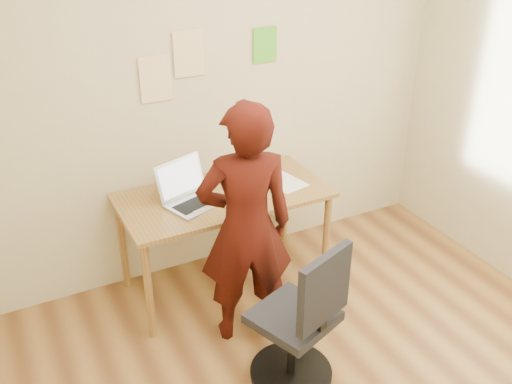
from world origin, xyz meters
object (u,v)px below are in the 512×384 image
desk (224,205)px  phone (258,202)px  office_chair (301,326)px  laptop (191,194)px  person (246,227)px

desk → phone: bearing=-54.3°
phone → office_chair: 0.91m
desk → laptop: laptop is taller
office_chair → person: size_ratio=0.60×
laptop → phone: size_ratio=3.46×
desk → person: 0.55m
desk → office_chair: office_chair is taller
laptop → phone: (0.38, -0.20, -0.05)m
laptop → office_chair: (0.23, -1.03, -0.39)m
phone → office_chair: size_ratio=0.14×
phone → office_chair: office_chair is taller
office_chair → laptop: bearing=82.2°
laptop → phone: laptop is taller
desk → phone: size_ratio=10.75×
office_chair → person: (-0.09, 0.52, 0.39)m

